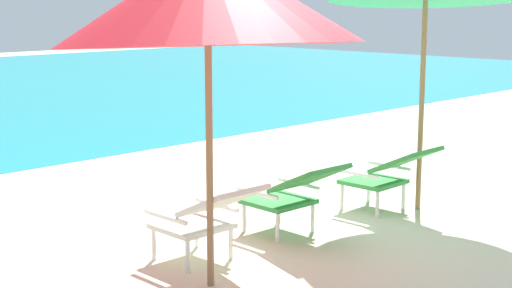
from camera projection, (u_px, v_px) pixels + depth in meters
ground_plane at (51, 166)px, 9.66m from camera, size 40.00×40.00×0.00m
lounge_chair_left at (206, 215)px, 5.99m from camera, size 0.55×0.88×0.68m
lounge_chair_center at (293, 191)px, 6.73m from camera, size 0.56×0.89×0.68m
lounge_chair_right at (388, 172)px, 7.48m from camera, size 0.56×0.88×0.68m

